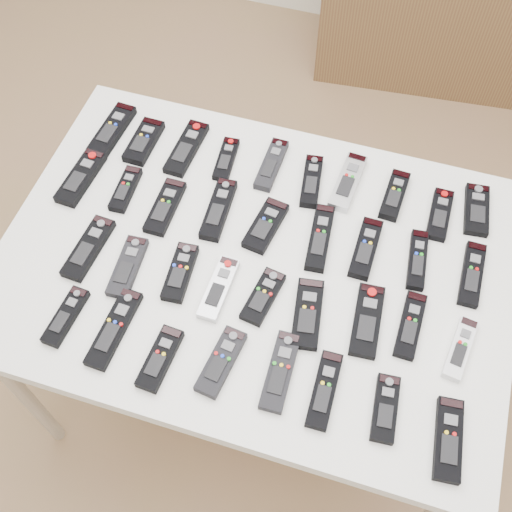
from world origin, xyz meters
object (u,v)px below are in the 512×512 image
(remote_0, at_px, (112,130))
(remote_22, at_px, (219,288))
(remote_8, at_px, (440,215))
(remote_15, at_px, (320,238))
(remote_23, at_px, (263,297))
(sideboard, at_px, (488,12))
(remote_1, at_px, (144,142))
(remote_13, at_px, (218,209))
(remote_32, at_px, (280,371))
(remote_34, at_px, (385,408))
(remote_10, at_px, (81,178))
(remote_9, at_px, (477,210))
(remote_18, at_px, (472,274))
(remote_12, at_px, (165,207))
(remote_21, at_px, (180,272))
(remote_3, at_px, (226,159))
(remote_4, at_px, (271,165))
(remote_16, at_px, (366,248))
(remote_2, at_px, (187,148))
(remote_6, at_px, (348,182))
(remote_20, at_px, (128,267))
(remote_7, at_px, (394,195))
(remote_26, at_px, (410,325))
(remote_14, at_px, (266,226))
(remote_27, at_px, (460,349))
(remote_19, at_px, (89,248))
(remote_28, at_px, (66,316))
(table, at_px, (256,272))
(remote_33, at_px, (324,390))
(remote_30, at_px, (160,359))
(remote_17, at_px, (417,260))
(remote_31, at_px, (221,362))
(remote_5, at_px, (311,181))
(remote_25, at_px, (367,321))

(remote_0, height_order, remote_22, remote_0)
(remote_0, height_order, remote_8, remote_0)
(remote_15, height_order, remote_23, remote_15)
(sideboard, relative_size, remote_1, 9.05)
(remote_13, xyz_separation_m, remote_32, (0.27, -0.37, -0.00))
(remote_34, bearing_deg, remote_10, 152.37)
(remote_9, height_order, remote_18, remote_9)
(remote_12, distance_m, remote_21, 0.20)
(remote_3, bearing_deg, remote_4, 2.87)
(sideboard, height_order, remote_16, remote_16)
(remote_2, bearing_deg, remote_32, -49.19)
(remote_0, xyz_separation_m, remote_3, (0.33, -0.00, -0.00))
(remote_6, xyz_separation_m, remote_10, (-0.67, -0.19, 0.00))
(remote_4, xyz_separation_m, remote_20, (-0.24, -0.41, -0.00))
(remote_7, bearing_deg, remote_26, -70.62)
(sideboard, bearing_deg, remote_9, -95.48)
(remote_9, height_order, remote_14, remote_14)
(remote_10, xyz_separation_m, remote_34, (0.89, -0.38, -0.00))
(remote_3, bearing_deg, remote_21, -93.51)
(remote_16, distance_m, remote_27, 0.32)
(remote_10, bearing_deg, remote_8, 13.77)
(remote_19, distance_m, remote_28, 0.19)
(remote_6, distance_m, remote_28, 0.78)
(remote_0, bearing_deg, remote_21, -43.75)
(table, xyz_separation_m, remote_33, (0.24, -0.28, 0.07))
(remote_13, bearing_deg, remote_14, -8.16)
(remote_6, relative_size, remote_32, 1.00)
(remote_6, bearing_deg, remote_30, -110.89)
(sideboard, height_order, remote_2, remote_2)
(table, bearing_deg, remote_33, -49.09)
(remote_12, distance_m, remote_20, 0.19)
(remote_8, bearing_deg, remote_34, -93.49)
(remote_6, relative_size, remote_14, 1.18)
(remote_4, xyz_separation_m, remote_14, (0.04, -0.19, 0.00))
(remote_1, xyz_separation_m, remote_17, (0.78, -0.16, -0.00))
(remote_16, bearing_deg, remote_31, -121.15)
(remote_0, xyz_separation_m, remote_21, (0.34, -0.37, 0.00))
(remote_2, height_order, remote_18, remote_2)
(table, height_order, remote_5, remote_5)
(table, bearing_deg, remote_25, -16.28)
(table, distance_m, remote_2, 0.40)
(remote_3, bearing_deg, remote_13, -82.78)
(remote_28, relative_size, remote_34, 1.02)
(remote_8, bearing_deg, remote_5, 179.06)
(remote_0, distance_m, remote_4, 0.46)
(remote_21, xyz_separation_m, remote_34, (0.53, -0.18, -0.00))
(remote_7, bearing_deg, remote_6, -179.92)
(remote_15, xyz_separation_m, remote_28, (-0.50, -0.38, -0.00))
(remote_25, bearing_deg, remote_19, 176.65)
(remote_28, bearing_deg, remote_0, 107.59)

